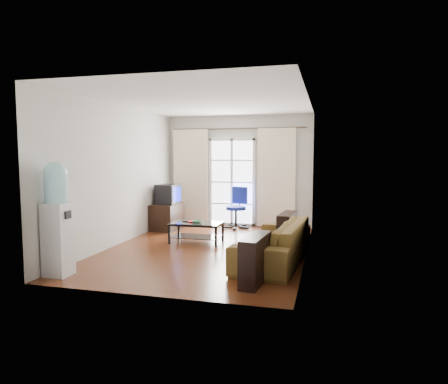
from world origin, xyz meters
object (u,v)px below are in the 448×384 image
object	(u,v)px
sofa	(274,242)
coffee_table	(197,230)
water_cooler	(57,217)
tv_stand	(167,217)
crt_tv	(167,194)
task_chair	(237,216)

from	to	relation	value
sofa	coffee_table	distance (m)	1.97
water_cooler	tv_stand	bearing A→B (deg)	86.77
water_cooler	sofa	bearing A→B (deg)	26.12
crt_tv	water_cooler	size ratio (longest dim) A/B	0.32
tv_stand	task_chair	distance (m)	1.65
tv_stand	task_chair	bearing A→B (deg)	22.58
coffee_table	crt_tv	world-z (taller)	crt_tv
sofa	coffee_table	xyz separation A→B (m)	(-1.68, 1.03, -0.07)
sofa	crt_tv	bearing A→B (deg)	-123.63
crt_tv	task_chair	bearing A→B (deg)	23.97
tv_stand	task_chair	xyz separation A→B (m)	(1.54, 0.58, -0.01)
crt_tv	coffee_table	bearing A→B (deg)	-42.94
tv_stand	crt_tv	world-z (taller)	crt_tv
coffee_table	tv_stand	xyz separation A→B (m)	(-1.13, 1.19, 0.04)
task_chair	sofa	bearing A→B (deg)	-52.82
sofa	task_chair	bearing A→B (deg)	-150.54
sofa	task_chair	world-z (taller)	task_chair
task_chair	water_cooler	distance (m)	4.67
task_chair	water_cooler	size ratio (longest dim) A/B	0.60
crt_tv	water_cooler	bearing A→B (deg)	-87.29
crt_tv	task_chair	world-z (taller)	crt_tv
water_cooler	task_chair	bearing A→B (deg)	67.59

